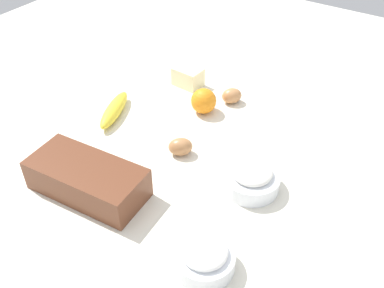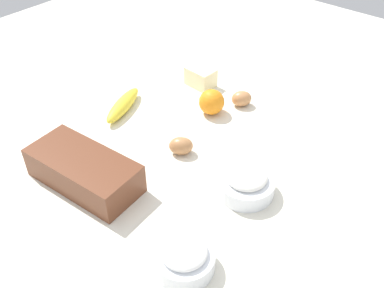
{
  "view_description": "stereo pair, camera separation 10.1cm",
  "coord_description": "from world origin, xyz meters",
  "px_view_note": "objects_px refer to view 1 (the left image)",
  "views": [
    {
      "loc": [
        -0.48,
        0.73,
        0.75
      ],
      "look_at": [
        0.0,
        0.0,
        0.04
      ],
      "focal_mm": 40.77,
      "sensor_mm": 36.0,
      "label": 1
    },
    {
      "loc": [
        -0.56,
        0.67,
        0.75
      ],
      "look_at": [
        0.0,
        0.0,
        0.04
      ],
      "focal_mm": 40.77,
      "sensor_mm": 36.0,
      "label": 2
    }
  ],
  "objects_px": {
    "loaf_pan": "(87,178)",
    "banana": "(114,110)",
    "orange_fruit": "(204,101)",
    "butter_block": "(188,77)",
    "egg_beside_bowl": "(180,147)",
    "sugar_bowl": "(204,257)",
    "flour_bowl": "(251,178)",
    "egg_near_butter": "(232,96)"
  },
  "relations": [
    {
      "from": "butter_block",
      "to": "flour_bowl",
      "type": "bearing_deg",
      "value": 141.61
    },
    {
      "from": "flour_bowl",
      "to": "sugar_bowl",
      "type": "distance_m",
      "value": 0.26
    },
    {
      "from": "flour_bowl",
      "to": "egg_near_butter",
      "type": "distance_m",
      "value": 0.37
    },
    {
      "from": "sugar_bowl",
      "to": "egg_near_butter",
      "type": "distance_m",
      "value": 0.61
    },
    {
      "from": "loaf_pan",
      "to": "orange_fruit",
      "type": "bearing_deg",
      "value": -101.06
    },
    {
      "from": "flour_bowl",
      "to": "egg_near_butter",
      "type": "relative_size",
      "value": 2.23
    },
    {
      "from": "loaf_pan",
      "to": "banana",
      "type": "bearing_deg",
      "value": -64.19
    },
    {
      "from": "sugar_bowl",
      "to": "egg_beside_bowl",
      "type": "bearing_deg",
      "value": -47.7
    },
    {
      "from": "egg_near_butter",
      "to": "butter_block",
      "type": "bearing_deg",
      "value": -3.73
    },
    {
      "from": "loaf_pan",
      "to": "egg_near_butter",
      "type": "height_order",
      "value": "loaf_pan"
    },
    {
      "from": "butter_block",
      "to": "egg_beside_bowl",
      "type": "distance_m",
      "value": 0.35
    },
    {
      "from": "flour_bowl",
      "to": "banana",
      "type": "relative_size",
      "value": 0.72
    },
    {
      "from": "butter_block",
      "to": "orange_fruit",
      "type": "bearing_deg",
      "value": 140.75
    },
    {
      "from": "egg_beside_bowl",
      "to": "loaf_pan",
      "type": "bearing_deg",
      "value": 66.34
    },
    {
      "from": "butter_block",
      "to": "egg_near_butter",
      "type": "height_order",
      "value": "butter_block"
    },
    {
      "from": "banana",
      "to": "flour_bowl",
      "type": "bearing_deg",
      "value": 174.34
    },
    {
      "from": "flour_bowl",
      "to": "egg_beside_bowl",
      "type": "relative_size",
      "value": 2.14
    },
    {
      "from": "sugar_bowl",
      "to": "egg_near_butter",
      "type": "relative_size",
      "value": 2.02
    },
    {
      "from": "egg_near_butter",
      "to": "orange_fruit",
      "type": "bearing_deg",
      "value": 63.31
    },
    {
      "from": "loaf_pan",
      "to": "orange_fruit",
      "type": "height_order",
      "value": "loaf_pan"
    },
    {
      "from": "sugar_bowl",
      "to": "egg_beside_bowl",
      "type": "xyz_separation_m",
      "value": [
        0.24,
        -0.27,
        -0.01
      ]
    },
    {
      "from": "flour_bowl",
      "to": "banana",
      "type": "distance_m",
      "value": 0.48
    },
    {
      "from": "loaf_pan",
      "to": "sugar_bowl",
      "type": "xyz_separation_m",
      "value": [
        -0.34,
        0.03,
        -0.01
      ]
    },
    {
      "from": "loaf_pan",
      "to": "butter_block",
      "type": "relative_size",
      "value": 3.22
    },
    {
      "from": "egg_near_butter",
      "to": "sugar_bowl",
      "type": "bearing_deg",
      "value": 114.3
    },
    {
      "from": "orange_fruit",
      "to": "egg_near_butter",
      "type": "relative_size",
      "value": 1.23
    },
    {
      "from": "orange_fruit",
      "to": "butter_block",
      "type": "xyz_separation_m",
      "value": [
        0.12,
        -0.1,
        -0.01
      ]
    },
    {
      "from": "egg_near_butter",
      "to": "egg_beside_bowl",
      "type": "height_order",
      "value": "same"
    },
    {
      "from": "loaf_pan",
      "to": "orange_fruit",
      "type": "xyz_separation_m",
      "value": [
        -0.05,
        -0.43,
        -0.0
      ]
    },
    {
      "from": "sugar_bowl",
      "to": "butter_block",
      "type": "xyz_separation_m",
      "value": [
        0.42,
        -0.57,
        -0.0
      ]
    },
    {
      "from": "flour_bowl",
      "to": "butter_block",
      "type": "distance_m",
      "value": 0.5
    },
    {
      "from": "butter_block",
      "to": "egg_beside_bowl",
      "type": "height_order",
      "value": "butter_block"
    },
    {
      "from": "flour_bowl",
      "to": "egg_beside_bowl",
      "type": "xyz_separation_m",
      "value": [
        0.21,
        -0.01,
        -0.01
      ]
    },
    {
      "from": "banana",
      "to": "butter_block",
      "type": "relative_size",
      "value": 2.11
    },
    {
      "from": "flour_bowl",
      "to": "banana",
      "type": "xyz_separation_m",
      "value": [
        0.48,
        -0.05,
        -0.01
      ]
    },
    {
      "from": "egg_near_butter",
      "to": "flour_bowl",
      "type": "bearing_deg",
      "value": 126.62
    },
    {
      "from": "sugar_bowl",
      "to": "egg_beside_bowl",
      "type": "distance_m",
      "value": 0.36
    },
    {
      "from": "loaf_pan",
      "to": "banana",
      "type": "relative_size",
      "value": 1.52
    },
    {
      "from": "flour_bowl",
      "to": "orange_fruit",
      "type": "height_order",
      "value": "orange_fruit"
    },
    {
      "from": "banana",
      "to": "orange_fruit",
      "type": "bearing_deg",
      "value": -142.25
    },
    {
      "from": "sugar_bowl",
      "to": "banana",
      "type": "height_order",
      "value": "sugar_bowl"
    },
    {
      "from": "sugar_bowl",
      "to": "orange_fruit",
      "type": "bearing_deg",
      "value": -57.51
    }
  ]
}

